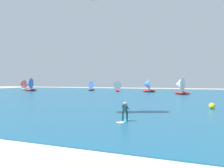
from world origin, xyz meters
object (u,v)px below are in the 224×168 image
object	(u,v)px
sailboat_center_horizon	(147,85)
sailboat_leading	(29,84)
sailboat_far_right	(92,86)
sailboat_heeled_over	(25,85)
sailboat_anchored_offshore	(117,86)
marker_buoy	(212,106)
kitesurfer	(124,115)
sailboat_far_left	(180,86)

from	to	relation	value
sailboat_center_horizon	sailboat_leading	xyz separation A→B (m)	(-39.75, -7.33, 0.10)
sailboat_far_right	sailboat_heeled_over	size ratio (longest dim) A/B	0.93
sailboat_anchored_offshore	marker_buoy	world-z (taller)	sailboat_anchored_offshore
kitesurfer	sailboat_heeled_over	xyz separation A→B (m)	(-57.90, 51.34, 1.33)
kitesurfer	sailboat_far_left	xyz separation A→B (m)	(2.16, 41.27, 1.67)
sailboat_heeled_over	marker_buoy	distance (m)	76.55
sailboat_far_right	sailboat_anchored_offshore	bearing A→B (deg)	-12.98
kitesurfer	sailboat_center_horizon	bearing A→B (deg)	99.32
sailboat_far_left	marker_buoy	size ratio (longest dim) A/B	6.59
kitesurfer	sailboat_heeled_over	bearing A→B (deg)	138.44
kitesurfer	sailboat_far_left	bearing A→B (deg)	87.01
sailboat_far_right	sailboat_anchored_offshore	world-z (taller)	sailboat_anchored_offshore
sailboat_center_horizon	marker_buoy	world-z (taller)	sailboat_center_horizon
sailboat_far_left	sailboat_far_right	size ratio (longest dim) A/B	1.27
kitesurfer	sailboat_leading	bearing A→B (deg)	138.49
sailboat_center_horizon	sailboat_far_left	size ratio (longest dim) A/B	0.97
sailboat_far_left	sailboat_anchored_offshore	size ratio (longest dim) A/B	1.22
sailboat_leading	sailboat_anchored_offshore	world-z (taller)	sailboat_leading
marker_buoy	sailboat_center_horizon	bearing A→B (deg)	112.83
sailboat_heeled_over	marker_buoy	size ratio (longest dim) A/B	5.60
kitesurfer	marker_buoy	distance (m)	14.26
sailboat_heeled_over	sailboat_far_right	bearing A→B (deg)	4.39
sailboat_heeled_over	sailboat_anchored_offshore	xyz separation A→B (m)	(39.27, -0.18, -0.06)
sailboat_center_horizon	sailboat_anchored_offshore	bearing A→B (deg)	172.24
sailboat_leading	sailboat_center_horizon	bearing A→B (deg)	10.45
sailboat_far_left	sailboat_heeled_over	xyz separation A→B (m)	(-60.06, 10.07, -0.34)
sailboat_far_left	sailboat_anchored_offshore	xyz separation A→B (m)	(-20.78, 9.89, -0.41)
kitesurfer	marker_buoy	xyz separation A→B (m)	(7.73, 11.98, -0.23)
kitesurfer	sailboat_far_right	world-z (taller)	sailboat_far_right
sailboat_center_horizon	sailboat_heeled_over	distance (m)	49.76
sailboat_far_left	sailboat_leading	xyz separation A→B (m)	(-50.07, 1.14, 0.03)
sailboat_far_left	sailboat_far_right	world-z (taller)	sailboat_far_left
kitesurfer	sailboat_heeled_over	distance (m)	77.39
sailboat_leading	kitesurfer	bearing A→B (deg)	-41.51
sailboat_center_horizon	marker_buoy	xyz separation A→B (m)	(15.90, -37.76, -1.83)
sailboat_center_horizon	sailboat_leading	distance (m)	40.42
sailboat_leading	sailboat_anchored_offshore	bearing A→B (deg)	16.65
sailboat_heeled_over	marker_buoy	world-z (taller)	sailboat_heeled_over
marker_buoy	sailboat_leading	bearing A→B (deg)	151.33
sailboat_far_right	sailboat_far_left	bearing A→B (deg)	-21.52
sailboat_leading	sailboat_heeled_over	size ratio (longest dim) A/B	1.19
sailboat_leading	marker_buoy	size ratio (longest dim) A/B	6.69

